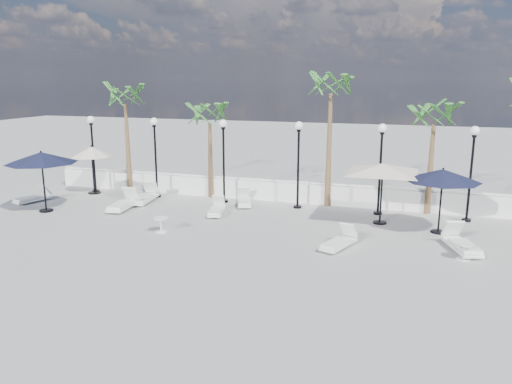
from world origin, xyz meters
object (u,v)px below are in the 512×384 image
(lounger_3, at_px, (144,197))
(lounger_4, at_px, (217,210))
(lounger_0, at_px, (33,198))
(parasol_cream_small, at_px, (92,152))
(lounger_5, at_px, (461,244))
(lounger_2, at_px, (123,204))
(parasol_cream_sq_a, at_px, (383,164))
(lounger_1, at_px, (244,200))
(lounger_6, at_px, (339,242))
(parasol_navy_left, at_px, (41,158))
(parasol_navy_mid, at_px, (443,176))

(lounger_3, relative_size, lounger_4, 1.25)
(lounger_0, relative_size, parasol_cream_small, 0.74)
(lounger_5, bearing_deg, parasol_cream_small, 149.50)
(lounger_2, height_order, parasol_cream_sq_a, parasol_cream_sq_a)
(lounger_1, relative_size, lounger_2, 0.88)
(lounger_2, distance_m, lounger_3, 1.39)
(lounger_6, relative_size, parasol_cream_sq_a, 0.35)
(lounger_5, height_order, parasol_navy_left, parasol_navy_left)
(parasol_navy_left, bearing_deg, lounger_3, 39.14)
(lounger_4, relative_size, lounger_5, 0.83)
(lounger_5, distance_m, parasol_navy_left, 16.92)
(lounger_2, bearing_deg, lounger_0, 174.61)
(lounger_1, bearing_deg, parasol_cream_small, 159.53)
(lounger_5, bearing_deg, lounger_4, 150.95)
(lounger_4, distance_m, lounger_5, 9.71)
(lounger_5, xyz_separation_m, parasol_cream_sq_a, (-2.83, 2.52, 2.15))
(lounger_6, xyz_separation_m, parasol_navy_mid, (3.28, 2.87, 1.95))
(lounger_0, distance_m, lounger_4, 8.99)
(lounger_3, xyz_separation_m, parasol_cream_sq_a, (10.68, -0.16, 2.13))
(lounger_1, distance_m, lounger_3, 4.68)
(parasol_cream_sq_a, bearing_deg, lounger_6, -107.74)
(lounger_0, bearing_deg, parasol_navy_left, -17.43)
(parasol_navy_left, relative_size, parasol_navy_mid, 1.09)
(lounger_0, distance_m, lounger_3, 5.22)
(lounger_4, bearing_deg, parasol_cream_small, 152.26)
(lounger_5, relative_size, parasol_cream_small, 0.88)
(lounger_2, distance_m, parasol_navy_mid, 13.26)
(lounger_4, relative_size, parasol_cream_sq_a, 0.34)
(lounger_2, height_order, parasol_navy_mid, parasol_navy_mid)
(lounger_5, bearing_deg, lounger_1, 139.50)
(lounger_5, bearing_deg, lounger_0, 157.96)
(lounger_4, xyz_separation_m, lounger_5, (9.54, -1.78, 0.04))
(lounger_3, distance_m, parasol_cream_sq_a, 10.90)
(lounger_0, bearing_deg, lounger_6, 8.23)
(parasol_navy_mid, bearing_deg, lounger_6, -138.87)
(lounger_1, xyz_separation_m, lounger_6, (5.00, -4.57, -0.00))
(lounger_5, height_order, lounger_6, lounger_5)
(lounger_4, bearing_deg, lounger_0, 170.15)
(lounger_2, distance_m, parasol_cream_small, 4.28)
(parasol_navy_mid, bearing_deg, parasol_cream_sq_a, 164.69)
(lounger_0, height_order, parasol_cream_sq_a, parasol_cream_sq_a)
(lounger_3, height_order, lounger_5, lounger_3)
(lounger_0, height_order, parasol_navy_left, parasol_navy_left)
(lounger_3, xyz_separation_m, parasol_navy_left, (-3.28, -2.67, 2.07))
(lounger_4, height_order, parasol_cream_small, parasol_cream_small)
(lounger_2, height_order, parasol_cream_small, parasol_cream_small)
(lounger_1, height_order, parasol_navy_left, parasol_navy_left)
(lounger_4, bearing_deg, lounger_1, 57.96)
(lounger_0, xyz_separation_m, lounger_1, (9.57, 2.46, 0.01))
(lounger_4, distance_m, lounger_6, 6.23)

